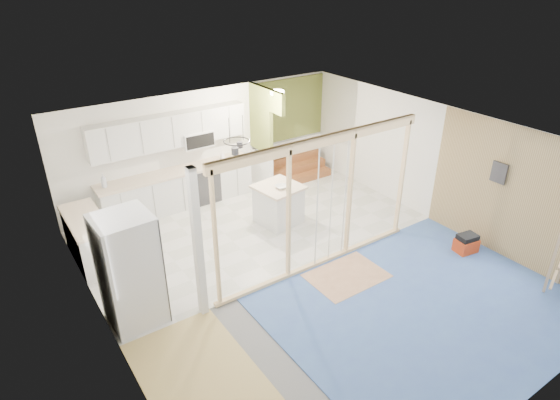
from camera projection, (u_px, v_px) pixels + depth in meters
room at (307, 209)px, 8.19m from camera, size 7.01×8.01×2.61m
floor_overlays at (306, 267)px, 8.86m from camera, size 7.00×8.00×0.03m
stud_frame at (295, 197)px, 7.92m from camera, size 4.66×0.14×2.60m
base_cabinets at (155, 202)px, 10.23m from camera, size 4.45×2.24×0.93m
upper_cabinets at (173, 131)px, 10.34m from camera, size 3.60×0.41×0.85m
green_partition at (284, 145)px, 12.07m from camera, size 2.25×1.51×2.60m
pot_rack at (237, 144)px, 9.11m from camera, size 0.52×0.52×0.72m
sheathing_panel at (527, 201)px, 8.48m from camera, size 0.02×4.00×2.60m
electrical_panel at (499, 173)px, 8.73m from camera, size 0.04×0.30×0.40m
ceiling_light at (277, 92)px, 10.54m from camera, size 0.32×0.32×0.08m
fridge at (130, 271)px, 7.15m from camera, size 0.86×0.83×1.90m
island at (278, 205)px, 10.19m from camera, size 1.03×1.03×0.89m
bowl at (281, 187)px, 9.88m from camera, size 0.27×0.27×0.06m
soap_bottle_a at (104, 181)px, 9.77m from camera, size 0.14×0.14×0.31m
soap_bottle_b at (222, 156)px, 11.22m from camera, size 0.08×0.09×0.17m
toolbox at (466, 244)px, 9.24m from camera, size 0.46×0.38×0.40m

